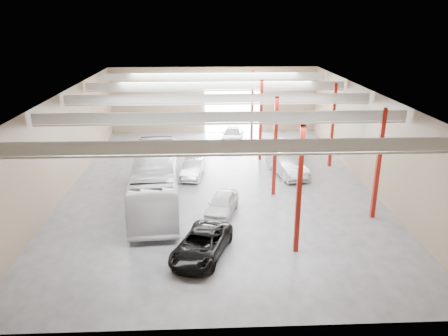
{
  "coord_description": "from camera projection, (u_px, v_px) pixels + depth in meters",
  "views": [
    {
      "loc": [
        -1.0,
        -30.67,
        12.05
      ],
      "look_at": [
        0.26,
        -2.47,
        2.2
      ],
      "focal_mm": 35.0,
      "sensor_mm": 36.0,
      "label": 1
    }
  ],
  "objects": [
    {
      "name": "car_right_far",
      "position": [
        288.0,
        147.0,
        39.75
      ],
      "size": [
        1.98,
        4.52,
        1.51
      ],
      "primitive_type": "imported",
      "rotation": [
        0.0,
        0.0,
        0.04
      ],
      "color": "white",
      "rests_on": "ground"
    },
    {
      "name": "depot_shell",
      "position": [
        221.0,
        119.0,
        31.76
      ],
      "size": [
        22.12,
        32.12,
        7.06
      ],
      "color": "#4E4E54",
      "rests_on": "ground"
    },
    {
      "name": "car_row_b",
      "position": [
        193.0,
        168.0,
        34.43
      ],
      "size": [
        1.99,
        4.26,
        1.35
      ],
      "primitive_type": "imported",
      "rotation": [
        0.0,
        0.0,
        -0.14
      ],
      "color": "#B2B1B6",
      "rests_on": "ground"
    },
    {
      "name": "car_row_a",
      "position": [
        222.0,
        204.0,
        27.92
      ],
      "size": [
        2.66,
        4.32,
        1.37
      ],
      "primitive_type": "imported",
      "rotation": [
        0.0,
        0.0,
        -0.28
      ],
      "color": "silver",
      "rests_on": "ground"
    },
    {
      "name": "coach_bus",
      "position": [
        156.0,
        179.0,
        29.23
      ],
      "size": [
        3.74,
        12.4,
        3.4
      ],
      "primitive_type": "imported",
      "rotation": [
        0.0,
        0.0,
        0.07
      ],
      "color": "silver",
      "rests_on": "ground"
    },
    {
      "name": "car_right_near",
      "position": [
        287.0,
        164.0,
        34.77
      ],
      "size": [
        2.85,
        5.49,
        1.72
      ],
      "primitive_type": "imported",
      "rotation": [
        0.0,
        0.0,
        0.21
      ],
      "color": "#AAAAAE",
      "rests_on": "ground"
    },
    {
      "name": "car_row_c",
      "position": [
        233.0,
        135.0,
        44.09
      ],
      "size": [
        2.58,
        5.15,
        1.43
      ],
      "primitive_type": "imported",
      "rotation": [
        0.0,
        0.0,
        -0.12
      ],
      "color": "gray",
      "rests_on": "ground"
    },
    {
      "name": "black_sedan",
      "position": [
        202.0,
        244.0,
        22.96
      ],
      "size": [
        3.78,
        5.43,
        1.38
      ],
      "primitive_type": "imported",
      "rotation": [
        0.0,
        0.0,
        -0.33
      ],
      "color": "black",
      "rests_on": "ground"
    }
  ]
}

